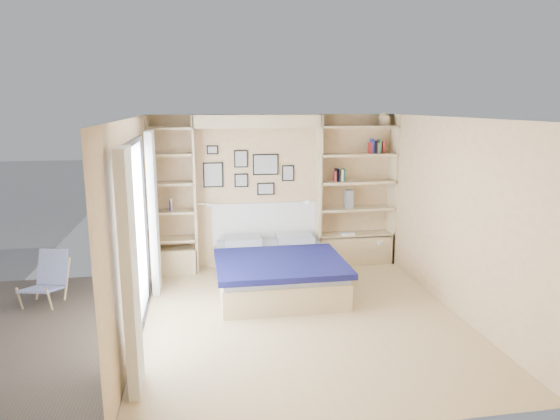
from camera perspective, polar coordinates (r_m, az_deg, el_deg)
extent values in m
plane|color=tan|center=(6.47, 2.51, -12.27)|extent=(4.50, 4.50, 0.00)
plane|color=tan|center=(8.24, -0.62, 2.15)|extent=(4.00, 0.00, 4.00)
plane|color=tan|center=(3.99, 9.41, -8.87)|extent=(4.00, 0.00, 4.00)
plane|color=tan|center=(5.99, -16.46, -2.11)|extent=(0.00, 4.50, 4.50)
plane|color=tan|center=(6.76, 19.44, -0.72)|extent=(0.00, 4.50, 4.50)
plane|color=white|center=(5.90, 2.74, 10.44)|extent=(4.50, 4.50, 0.00)
cube|color=tan|center=(7.97, -9.71, 1.65)|extent=(0.04, 0.35, 2.50)
cube|color=tan|center=(8.20, 4.40, 2.08)|extent=(0.04, 0.35, 2.50)
cube|color=tan|center=(7.91, -2.63, 10.11)|extent=(2.00, 0.35, 0.20)
cube|color=tan|center=(8.60, 12.73, 2.27)|extent=(0.04, 0.35, 2.50)
cube|color=tan|center=(8.01, -14.58, 1.48)|extent=(0.04, 0.35, 2.50)
cube|color=tan|center=(8.61, 8.52, -4.39)|extent=(1.30, 0.35, 0.50)
cube|color=tan|center=(8.23, -11.90, -5.64)|extent=(0.70, 0.35, 0.40)
cube|color=black|center=(5.83, -16.74, 7.28)|extent=(0.04, 2.08, 0.06)
cube|color=black|center=(6.38, -15.52, -12.79)|extent=(0.04, 2.08, 0.06)
cube|color=black|center=(5.05, -17.38, -6.55)|extent=(0.04, 0.06, 2.20)
cube|color=black|center=(7.01, -15.17, -1.28)|extent=(0.04, 0.06, 2.20)
cube|color=silver|center=(6.02, -16.20, -3.31)|extent=(0.01, 2.00, 2.20)
cube|color=white|center=(4.76, -16.79, -7.01)|extent=(0.10, 0.45, 2.30)
cube|color=white|center=(7.26, -14.27, -0.37)|extent=(0.10, 0.45, 2.30)
cube|color=tan|center=(8.54, 8.57, -2.78)|extent=(1.30, 0.35, 0.04)
cube|color=tan|center=(8.44, 8.66, 0.18)|extent=(1.30, 0.35, 0.04)
cube|color=tan|center=(8.36, 8.76, 3.20)|extent=(1.30, 0.35, 0.04)
cube|color=tan|center=(8.30, 8.86, 6.27)|extent=(1.30, 0.35, 0.04)
cube|color=tan|center=(8.27, 8.96, 9.37)|extent=(1.30, 0.35, 0.04)
cube|color=tan|center=(8.14, -12.00, -3.29)|extent=(0.70, 0.35, 0.04)
cube|color=tan|center=(8.03, -12.14, -0.19)|extent=(0.70, 0.35, 0.04)
cube|color=tan|center=(7.95, -12.28, 2.98)|extent=(0.70, 0.35, 0.04)
cube|color=tan|center=(7.89, -12.43, 6.21)|extent=(0.70, 0.35, 0.04)
cube|color=tan|center=(7.86, -12.56, 9.10)|extent=(0.70, 0.35, 0.04)
cube|color=tan|center=(7.42, -0.43, -7.48)|extent=(1.68, 2.11, 0.37)
cube|color=#9FA3AD|center=(7.34, -0.44, -5.76)|extent=(1.64, 2.07, 0.10)
cube|color=#101144|center=(6.99, 0.02, -6.10)|extent=(1.78, 1.47, 0.08)
cube|color=#9FA3AD|center=(7.98, -4.28, -3.52)|extent=(0.58, 0.42, 0.12)
cube|color=#9FA3AD|center=(8.09, 1.68, -3.26)|extent=(0.58, 0.42, 0.12)
cube|color=white|center=(8.29, -1.60, -1.52)|extent=(1.78, 0.04, 0.70)
cube|color=black|center=(8.08, -7.65, 4.00)|extent=(0.32, 0.02, 0.40)
cube|color=gray|center=(8.06, -7.65, 3.99)|extent=(0.28, 0.01, 0.36)
cube|color=black|center=(8.07, -4.49, 5.86)|extent=(0.22, 0.02, 0.28)
cube|color=gray|center=(8.06, -4.48, 5.85)|extent=(0.18, 0.01, 0.24)
cube|color=black|center=(8.12, -4.45, 3.40)|extent=(0.22, 0.02, 0.22)
cube|color=gray|center=(8.10, -4.44, 3.39)|extent=(0.18, 0.01, 0.18)
cube|color=black|center=(8.13, -1.65, 5.22)|extent=(0.42, 0.02, 0.34)
cube|color=gray|center=(8.11, -1.64, 5.21)|extent=(0.38, 0.01, 0.30)
cube|color=black|center=(8.18, -1.64, 2.44)|extent=(0.28, 0.02, 0.20)
cube|color=gray|center=(8.17, -1.63, 2.43)|extent=(0.24, 0.01, 0.16)
cube|color=black|center=(8.20, 0.92, 4.23)|extent=(0.20, 0.02, 0.26)
cube|color=gray|center=(8.19, 0.94, 4.22)|extent=(0.16, 0.01, 0.22)
cube|color=black|center=(8.03, -7.73, 6.83)|extent=(0.18, 0.02, 0.14)
cube|color=gray|center=(8.02, -7.72, 6.82)|extent=(0.14, 0.01, 0.10)
cylinder|color=silver|center=(7.92, -8.66, 0.66)|extent=(0.20, 0.02, 0.02)
cone|color=white|center=(7.93, -7.94, 0.55)|extent=(0.13, 0.12, 0.15)
cylinder|color=silver|center=(8.12, 3.56, 1.06)|extent=(0.20, 0.02, 0.02)
cone|color=white|center=(8.11, 2.86, 0.90)|extent=(0.13, 0.12, 0.15)
cube|color=#A42E2B|center=(8.23, 6.28, 3.86)|extent=(0.02, 0.15, 0.17)
cube|color=navy|center=(8.23, 6.51, 4.01)|extent=(0.03, 0.15, 0.21)
cube|color=black|center=(8.23, 6.47, 4.01)|extent=(0.03, 0.15, 0.21)
cube|color=#BFB28C|center=(8.26, 7.02, 3.95)|extent=(0.04, 0.15, 0.19)
cube|color=#26593F|center=(8.27, 7.34, 4.00)|extent=(0.03, 0.15, 0.20)
cube|color=#A51E1E|center=(8.35, 10.25, 7.00)|extent=(0.02, 0.15, 0.17)
cube|color=navy|center=(8.36, 10.46, 7.21)|extent=(0.03, 0.15, 0.24)
cube|color=black|center=(8.38, 10.89, 7.08)|extent=(0.03, 0.15, 0.20)
cube|color=beige|center=(8.39, 11.00, 6.98)|extent=(0.04, 0.15, 0.17)
cube|color=#225C39|center=(8.40, 11.28, 7.14)|extent=(0.03, 0.15, 0.22)
cube|color=#A51E1E|center=(8.43, 11.63, 7.07)|extent=(0.03, 0.15, 0.20)
cube|color=navy|center=(8.01, -12.42, 0.49)|extent=(0.02, 0.15, 0.16)
cube|color=tan|center=(8.00, -12.29, 0.69)|extent=(0.03, 0.15, 0.22)
cube|color=tan|center=(8.40, 11.79, 9.96)|extent=(0.13, 0.13, 0.15)
cone|color=tan|center=(8.40, 11.82, 10.74)|extent=(0.20, 0.20, 0.08)
cube|color=slate|center=(8.36, 7.87, 1.28)|extent=(0.12, 0.12, 0.30)
cube|color=white|center=(8.43, 7.72, -2.69)|extent=(0.22, 0.16, 0.03)
cylinder|color=tan|center=(7.39, -27.61, -9.03)|extent=(0.06, 0.13, 0.36)
cylinder|color=tan|center=(7.20, -24.84, -9.30)|extent=(0.06, 0.13, 0.36)
cylinder|color=tan|center=(7.76, -25.84, -7.16)|extent=(0.09, 0.29, 0.59)
cylinder|color=tan|center=(7.58, -23.18, -7.36)|extent=(0.09, 0.29, 0.59)
cube|color=#3D4AB3|center=(7.41, -25.62, -8.17)|extent=(0.50, 0.57, 0.13)
cube|color=#3D4AB3|center=(7.64, -24.55, -5.92)|extent=(0.44, 0.28, 0.48)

